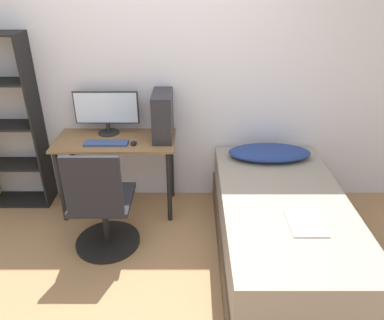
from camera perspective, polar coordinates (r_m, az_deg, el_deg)
ground_plane at (r=2.86m, az=-7.41°, el=-20.73°), size 14.00×14.00×0.00m
wall_back at (r=3.50m, az=-5.72°, el=12.82°), size 8.00×0.05×2.50m
desk at (r=3.51m, az=-11.27°, el=1.26°), size 1.08×0.52×0.73m
office_chair at (r=3.13m, az=-13.35°, el=-7.73°), size 0.55×0.55×0.94m
bed at (r=3.12m, az=13.58°, el=-9.96°), size 0.99×1.88×0.54m
pillow at (r=3.52m, az=11.88°, el=1.09°), size 0.75×0.36×0.11m
magazine at (r=2.73m, az=17.09°, el=-9.13°), size 0.24×0.32×0.01m
monitor at (r=3.53m, az=-12.72°, el=7.42°), size 0.59×0.20×0.40m
keyboard at (r=3.37m, az=-12.79°, el=2.53°), size 0.38×0.11×0.02m
pc_tower at (r=3.36m, az=-4.31°, el=6.75°), size 0.17×0.39×0.42m
mouse at (r=3.33m, az=-8.73°, el=2.56°), size 0.06×0.09×0.02m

